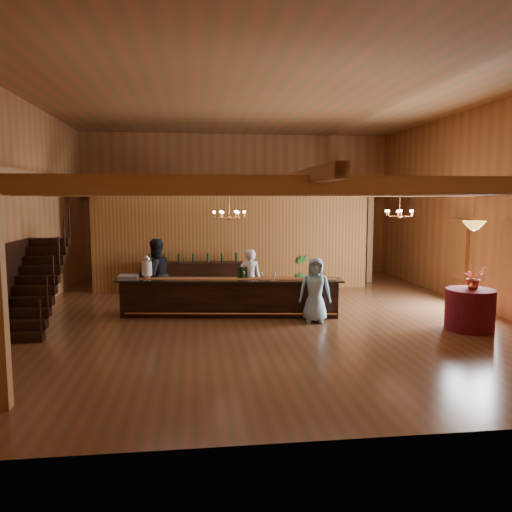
{
  "coord_description": "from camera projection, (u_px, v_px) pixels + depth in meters",
  "views": [
    {
      "loc": [
        -1.75,
        -12.76,
        3.0
      ],
      "look_at": [
        -0.08,
        0.75,
        1.43
      ],
      "focal_mm": 35.0,
      "sensor_mm": 36.0,
      "label": 1
    }
  ],
  "objects": [
    {
      "name": "glass_rack_tray",
      "position": [
        129.0,
        277.0,
        12.71
      ],
      "size": [
        0.5,
        0.5,
        0.1
      ],
      "primitive_type": "cube",
      "color": "gray",
      "rests_on": "tasting_bar"
    },
    {
      "name": "staff_second",
      "position": [
        155.0,
        275.0,
        13.19
      ],
      "size": [
        1.2,
        1.15,
        1.95
      ],
      "primitive_type": "imported",
      "rotation": [
        0.0,
        0.0,
        3.76
      ],
      "color": "black",
      "rests_on": "floor"
    },
    {
      "name": "table_vase",
      "position": [
        472.0,
        283.0,
        11.32
      ],
      "size": [
        0.18,
        0.18,
        0.29
      ],
      "primitive_type": "imported",
      "rotation": [
        0.0,
        0.0,
        0.29
      ],
      "color": "#D08041",
      "rests_on": "round_table"
    },
    {
      "name": "floor",
      "position": [
        262.0,
        313.0,
        13.13
      ],
      "size": [
        14.0,
        14.0,
        0.0
      ],
      "primitive_type": "plane",
      "color": "brown",
      "rests_on": "ground"
    },
    {
      "name": "bar_bottle_2",
      "position": [
        247.0,
        272.0,
        12.81
      ],
      "size": [
        0.07,
        0.07,
        0.3
      ],
      "primitive_type": "cylinder",
      "color": "black",
      "rests_on": "tasting_bar"
    },
    {
      "name": "partition_wall",
      "position": [
        233.0,
        243.0,
        16.35
      ],
      "size": [
        9.0,
        0.18,
        3.1
      ],
      "primitive_type": "cube",
      "color": "brown",
      "rests_on": "floor"
    },
    {
      "name": "bar_bottle_0",
      "position": [
        239.0,
        272.0,
        12.81
      ],
      "size": [
        0.07,
        0.07,
        0.3
      ],
      "primitive_type": "cylinder",
      "color": "black",
      "rests_on": "tasting_bar"
    },
    {
      "name": "chandelier_left",
      "position": [
        229.0,
        214.0,
        12.58
      ],
      "size": [
        0.8,
        0.8,
        0.75
      ],
      "color": "#D08041",
      "rests_on": "beam_grid"
    },
    {
      "name": "support_posts",
      "position": [
        265.0,
        255.0,
        12.46
      ],
      "size": [
        9.2,
        10.2,
        3.2
      ],
      "color": "olive",
      "rests_on": "floor"
    },
    {
      "name": "round_table",
      "position": [
        470.0,
        310.0,
        11.42
      ],
      "size": [
        1.09,
        1.09,
        0.94
      ],
      "primitive_type": "cylinder",
      "color": "maroon",
      "rests_on": "floor"
    },
    {
      "name": "backroom_boxes",
      "position": [
        234.0,
        266.0,
        18.46
      ],
      "size": [
        4.1,
        0.6,
        1.1
      ],
      "color": "black",
      "rests_on": "floor"
    },
    {
      "name": "window_right_back",
      "position": [
        458.0,
        248.0,
        14.67
      ],
      "size": [
        0.12,
        1.05,
        1.75
      ],
      "primitive_type": "cube",
      "color": "white",
      "rests_on": "wall_right"
    },
    {
      "name": "tasting_bar",
      "position": [
        230.0,
        297.0,
        12.78
      ],
      "size": [
        5.81,
        1.5,
        0.97
      ],
      "rotation": [
        0.0,
        0.0,
        -0.14
      ],
      "color": "black",
      "rests_on": "floor"
    },
    {
      "name": "beam_grid",
      "position": [
        260.0,
        190.0,
        13.26
      ],
      "size": [
        11.9,
        13.9,
        0.39
      ],
      "color": "olive",
      "rests_on": "wall_left"
    },
    {
      "name": "bar_bottle_1",
      "position": [
        242.0,
        272.0,
        12.81
      ],
      "size": [
        0.07,
        0.07,
        0.3
      ],
      "primitive_type": "cylinder",
      "color": "black",
      "rests_on": "tasting_bar"
    },
    {
      "name": "backbar_shelf",
      "position": [
        201.0,
        278.0,
        15.81
      ],
      "size": [
        3.61,
        0.93,
        1.0
      ],
      "primitive_type": "cube",
      "rotation": [
        0.0,
        0.0,
        -0.11
      ],
      "color": "black",
      "rests_on": "floor"
    },
    {
      "name": "wall_right",
      "position": [
        481.0,
        208.0,
        13.55
      ],
      "size": [
        0.1,
        14.0,
        5.5
      ],
      "primitive_type": "cube",
      "color": "#A16C3C",
      "rests_on": "floor"
    },
    {
      "name": "wall_back",
      "position": [
        239.0,
        205.0,
        19.72
      ],
      "size": [
        12.0,
        0.1,
        5.5
      ],
      "primitive_type": "cube",
      "color": "#A16C3C",
      "rests_on": "floor"
    },
    {
      "name": "pendant_lamp",
      "position": [
        474.0,
        225.0,
        11.2
      ],
      "size": [
        0.52,
        0.52,
        0.9
      ],
      "color": "#D08041",
      "rests_on": "beam_grid"
    },
    {
      "name": "chandelier_right",
      "position": [
        399.0,
        213.0,
        13.97
      ],
      "size": [
        0.8,
        0.8,
        0.75
      ],
      "color": "#D08041",
      "rests_on": "beam_grid"
    },
    {
      "name": "wall_front",
      "position": [
        343.0,
        220.0,
        5.92
      ],
      "size": [
        12.0,
        0.1,
        5.5
      ],
      "primitive_type": "cube",
      "color": "#A16C3C",
      "rests_on": "floor"
    },
    {
      "name": "bartender",
      "position": [
        250.0,
        279.0,
        13.43
      ],
      "size": [
        0.65,
        0.46,
        1.67
      ],
      "primitive_type": "imported",
      "rotation": [
        0.0,
        0.0,
        3.04
      ],
      "color": "white",
      "rests_on": "floor"
    },
    {
      "name": "ceiling",
      "position": [
        263.0,
        98.0,
        12.5
      ],
      "size": [
        14.0,
        14.0,
        0.0
      ],
      "primitive_type": "plane",
      "rotation": [
        3.14,
        0.0,
        0.0
      ],
      "color": "#995F38",
      "rests_on": "wall_back"
    },
    {
      "name": "beverage_dispenser",
      "position": [
        147.0,
        267.0,
        12.76
      ],
      "size": [
        0.26,
        0.26,
        0.6
      ],
      "color": "silver",
      "rests_on": "tasting_bar"
    },
    {
      "name": "wall_left",
      "position": [
        18.0,
        209.0,
        12.09
      ],
      "size": [
        0.1,
        14.0,
        5.5
      ],
      "primitive_type": "cube",
      "color": "#A16C3C",
      "rests_on": "floor"
    },
    {
      "name": "staircase",
      "position": [
        36.0,
        285.0,
        11.62
      ],
      "size": [
        1.0,
        2.8,
        2.0
      ],
      "color": "black",
      "rests_on": "floor"
    },
    {
      "name": "floor_plant",
      "position": [
        301.0,
        271.0,
        16.79
      ],
      "size": [
        0.74,
        0.67,
        1.12
      ],
      "primitive_type": "imported",
      "rotation": [
        0.0,
        0.0,
        -0.33
      ],
      "color": "#1E5D21",
      "rests_on": "floor"
    },
    {
      "name": "table_flowers",
      "position": [
        474.0,
        277.0,
        11.44
      ],
      "size": [
        0.57,
        0.54,
        0.52
      ],
      "primitive_type": "imported",
      "rotation": [
        0.0,
        0.0,
        0.34
      ],
      "color": "#BD432D",
      "rests_on": "round_table"
    },
    {
      "name": "raffle_drum",
      "position": [
        317.0,
        273.0,
        12.63
      ],
      "size": [
        0.34,
        0.24,
        0.3
      ],
      "color": "#986333",
      "rests_on": "tasting_bar"
    },
    {
      "name": "guest",
      "position": [
        315.0,
        290.0,
        12.11
      ],
      "size": [
        0.86,
        0.65,
        1.59
      ],
      "primitive_type": "imported",
      "rotation": [
        0.0,
        0.0,
        -0.2
      ],
      "color": "#8CC1E1",
      "rests_on": "floor"
    }
  ]
}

